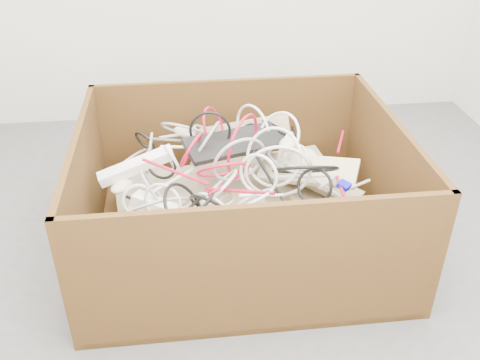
{
  "coord_description": "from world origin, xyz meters",
  "views": [
    {
      "loc": [
        -0.3,
        -1.63,
        1.44
      ],
      "look_at": [
        -0.08,
        0.2,
        0.3
      ],
      "focal_mm": 40.15,
      "sensor_mm": 36.0,
      "label": 1
    }
  ],
  "objects": [
    {
      "name": "ground",
      "position": [
        0.0,
        0.0,
        0.0
      ],
      "size": [
        3.0,
        3.0,
        0.0
      ],
      "primitive_type": "plane",
      "color": "#4D4C4F",
      "rests_on": "ground"
    },
    {
      "name": "power_strip_left",
      "position": [
        -0.49,
        0.23,
        0.38
      ],
      "size": [
        0.31,
        0.12,
        0.13
      ],
      "primitive_type": "cube",
      "rotation": [
        0.14,
        -0.26,
        0.2
      ],
      "color": "white",
      "rests_on": "keyboard_pile"
    },
    {
      "name": "keyboard_pile",
      "position": [
        -0.05,
        0.2,
        0.28
      ],
      "size": [
        1.03,
        0.77,
        0.35
      ],
      "color": "tan",
      "rests_on": "cardboard_box"
    },
    {
      "name": "power_strip_right",
      "position": [
        -0.37,
        -0.03,
        0.33
      ],
      "size": [
        0.28,
        0.18,
        0.1
      ],
      "primitive_type": "cube",
      "rotation": [
        -0.1,
        0.17,
        -0.5
      ],
      "color": "white",
      "rests_on": "keyboard_pile"
    },
    {
      "name": "cable_tangle",
      "position": [
        -0.14,
        0.15,
        0.41
      ],
      "size": [
        1.07,
        0.9,
        0.44
      ],
      "color": "#AC0C28",
      "rests_on": "keyboard_pile"
    },
    {
      "name": "vga_plug",
      "position": [
        0.29,
        0.02,
        0.36
      ],
      "size": [
        0.06,
        0.06,
        0.03
      ],
      "primitive_type": "cube",
      "rotation": [
        0.09,
        0.14,
        -0.82
      ],
      "color": "#0D0EC5",
      "rests_on": "keyboard_pile"
    },
    {
      "name": "mice_scatter",
      "position": [
        -0.09,
        0.14,
        0.36
      ],
      "size": [
        0.88,
        0.69,
        0.23
      ],
      "color": "beige",
      "rests_on": "keyboard_pile"
    },
    {
      "name": "cardboard_box",
      "position": [
        -0.1,
        0.18,
        0.14
      ],
      "size": [
        1.25,
        1.04,
        0.55
      ],
      "color": "#35200D",
      "rests_on": "ground"
    }
  ]
}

